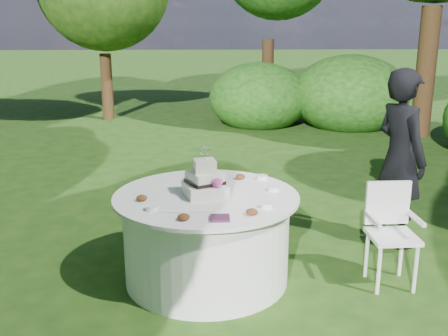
{
  "coord_description": "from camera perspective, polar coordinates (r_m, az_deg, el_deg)",
  "views": [
    {
      "loc": [
        -0.02,
        -4.17,
        2.16
      ],
      "look_at": [
        0.15,
        0.0,
        1.0
      ],
      "focal_mm": 42.0,
      "sensor_mm": 36.0,
      "label": 1
    }
  ],
  "objects": [
    {
      "name": "petal_cups",
      "position": [
        4.2,
        -2.05,
        -3.44
      ],
      "size": [
        0.95,
        1.1,
        0.05
      ],
      "color": "#562D16",
      "rests_on": "table"
    },
    {
      "name": "chair",
      "position": [
        4.65,
        17.65,
        -5.95
      ],
      "size": [
        0.4,
        0.39,
        0.87
      ],
      "color": "white",
      "rests_on": "ground"
    },
    {
      "name": "ground",
      "position": [
        4.69,
        -1.87,
        -11.87
      ],
      "size": [
        80.0,
        80.0,
        0.0
      ],
      "primitive_type": "plane",
      "color": "#183B10",
      "rests_on": "ground"
    },
    {
      "name": "feather_plume",
      "position": [
        4.02,
        -3.85,
        -4.65
      ],
      "size": [
        0.48,
        0.07,
        0.01
      ],
      "primitive_type": "ellipsoid",
      "color": "white",
      "rests_on": "table"
    },
    {
      "name": "cake",
      "position": [
        4.35,
        -2.07,
        -1.54
      ],
      "size": [
        0.4,
        0.4,
        0.43
      ],
      "color": "silver",
      "rests_on": "table"
    },
    {
      "name": "guest",
      "position": [
        5.41,
        18.62,
        1.01
      ],
      "size": [
        0.61,
        0.74,
        1.76
      ],
      "primitive_type": "imported",
      "rotation": [
        0.0,
        0.0,
        1.9
      ],
      "color": "black",
      "rests_on": "ground"
    },
    {
      "name": "votives",
      "position": [
        4.35,
        1.85,
        -2.82
      ],
      "size": [
        1.09,
        0.88,
        0.04
      ],
      "color": "white",
      "rests_on": "table"
    },
    {
      "name": "napkins",
      "position": [
        3.85,
        -0.45,
        -5.47
      ],
      "size": [
        0.14,
        0.14,
        0.02
      ],
      "primitive_type": "cube",
      "color": "#411B36",
      "rests_on": "table"
    },
    {
      "name": "table",
      "position": [
        4.53,
        -1.91,
        -7.5
      ],
      "size": [
        1.56,
        1.56,
        0.77
      ],
      "color": "white",
      "rests_on": "ground"
    }
  ]
}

